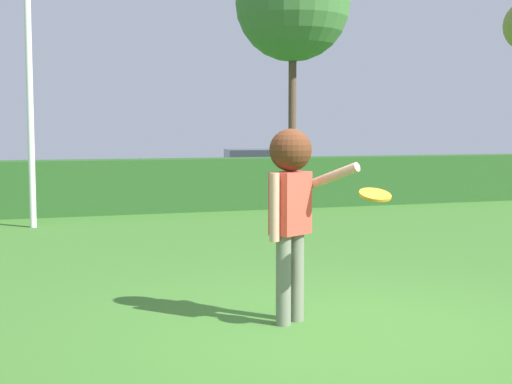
{
  "coord_description": "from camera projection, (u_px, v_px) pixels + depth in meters",
  "views": [
    {
      "loc": [
        -2.75,
        -5.82,
        1.81
      ],
      "look_at": [
        -0.35,
        1.34,
        1.15
      ],
      "focal_mm": 50.38,
      "sensor_mm": 36.0,
      "label": 1
    }
  ],
  "objects": [
    {
      "name": "lamppost",
      "position": [
        29.0,
        64.0,
        13.04
      ],
      "size": [
        0.24,
        0.24,
        5.39
      ],
      "color": "silver",
      "rests_on": "ground"
    },
    {
      "name": "maple_tree",
      "position": [
        293.0,
        4.0,
        24.45
      ],
      "size": [
        3.92,
        3.92,
        8.05
      ],
      "color": "brown",
      "rests_on": "ground"
    },
    {
      "name": "hedge_row",
      "position": [
        148.0,
        186.0,
        15.76
      ],
      "size": [
        24.34,
        0.9,
        1.16
      ],
      "primitive_type": "cube",
      "color": "#275221",
      "rests_on": "ground"
    },
    {
      "name": "parked_car_silver",
      "position": [
        265.0,
        169.0,
        20.37
      ],
      "size": [
        4.43,
        2.4,
        1.25
      ],
      "color": "#B7B7BC",
      "rests_on": "ground"
    },
    {
      "name": "frisbee",
      "position": [
        375.0,
        195.0,
        6.09
      ],
      "size": [
        0.28,
        0.27,
        0.1
      ],
      "color": "orange"
    },
    {
      "name": "person",
      "position": [
        291.0,
        195.0,
        6.62
      ],
      "size": [
        0.79,
        0.6,
        1.82
      ],
      "color": "slate",
      "rests_on": "ground"
    },
    {
      "name": "ground_plane",
      "position": [
        339.0,
        329.0,
        6.53
      ],
      "size": [
        60.0,
        60.0,
        0.0
      ],
      "primitive_type": "plane",
      "color": "#3B7028"
    }
  ]
}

